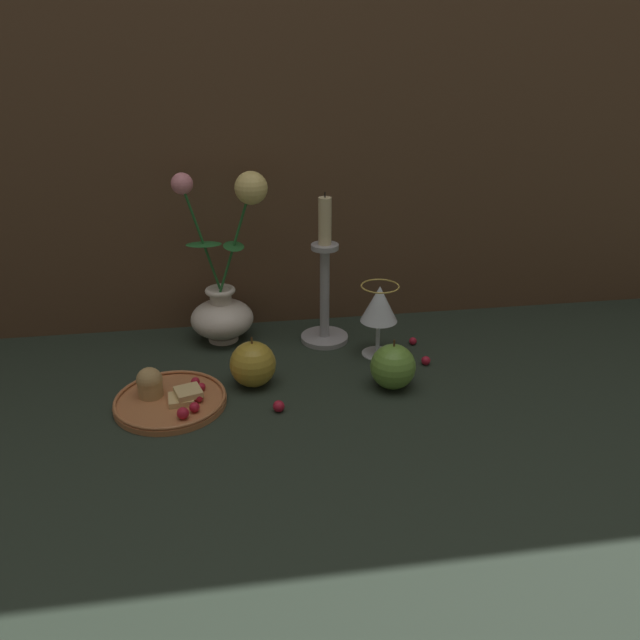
{
  "coord_description": "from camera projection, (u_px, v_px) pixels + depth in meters",
  "views": [
    {
      "loc": [
        -0.12,
        -1.02,
        0.57
      ],
      "look_at": [
        0.04,
        0.01,
        0.1
      ],
      "focal_mm": 35.0,
      "sensor_mm": 36.0,
      "label": 1
    }
  ],
  "objects": [
    {
      "name": "ground_plane",
      "position": [
        302.0,
        372.0,
        1.17
      ],
      "size": [
        2.4,
        2.4,
        0.0
      ],
      "primitive_type": "plane",
      "color": "#232D23",
      "rests_on": "ground"
    },
    {
      "name": "apple_beside_vase",
      "position": [
        393.0,
        367.0,
        1.1
      ],
      "size": [
        0.08,
        0.08,
        0.09
      ],
      "color": "#669938",
      "rests_on": "ground_plane"
    },
    {
      "name": "vase",
      "position": [
        224.0,
        294.0,
        1.25
      ],
      "size": [
        0.18,
        0.13,
        0.35
      ],
      "color": "silver",
      "rests_on": "ground_plane"
    },
    {
      "name": "plate_with_pastries",
      "position": [
        168.0,
        397.0,
        1.06
      ],
      "size": [
        0.19,
        0.19,
        0.06
      ],
      "color": "#B77042",
      "rests_on": "ground_plane"
    },
    {
      "name": "wine_glass",
      "position": [
        379.0,
        306.0,
        1.19
      ],
      "size": [
        0.07,
        0.07,
        0.15
      ],
      "color": "silver",
      "rests_on": "ground_plane"
    },
    {
      "name": "apple_near_glass",
      "position": [
        253.0,
        364.0,
        1.11
      ],
      "size": [
        0.08,
        0.08,
        0.09
      ],
      "color": "#B2932D",
      "rests_on": "ground_plane"
    },
    {
      "name": "wall_back",
      "position": [
        281.0,
        21.0,
        1.15
      ],
      "size": [
        2.4,
        0.04,
        1.2
      ],
      "primitive_type": "cube",
      "color": "brown",
      "rests_on": "ground_plane"
    },
    {
      "name": "berry_near_plate",
      "position": [
        413.0,
        341.0,
        1.27
      ],
      "size": [
        0.02,
        0.02,
        0.02
      ],
      "primitive_type": "sphere",
      "color": "#AD192D",
      "rests_on": "ground_plane"
    },
    {
      "name": "candlestick",
      "position": [
        325.0,
        289.0,
        1.25
      ],
      "size": [
        0.1,
        0.1,
        0.31
      ],
      "color": "#A3A3A8",
      "rests_on": "ground_plane"
    },
    {
      "name": "berry_front_center",
      "position": [
        426.0,
        361.0,
        1.19
      ],
      "size": [
        0.02,
        0.02,
        0.02
      ],
      "primitive_type": "sphere",
      "color": "#AD192D",
      "rests_on": "ground_plane"
    },
    {
      "name": "berry_by_glass_stem",
      "position": [
        279.0,
        406.0,
        1.04
      ],
      "size": [
        0.02,
        0.02,
        0.02
      ],
      "primitive_type": "sphere",
      "color": "#AD192D",
      "rests_on": "ground_plane"
    }
  ]
}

